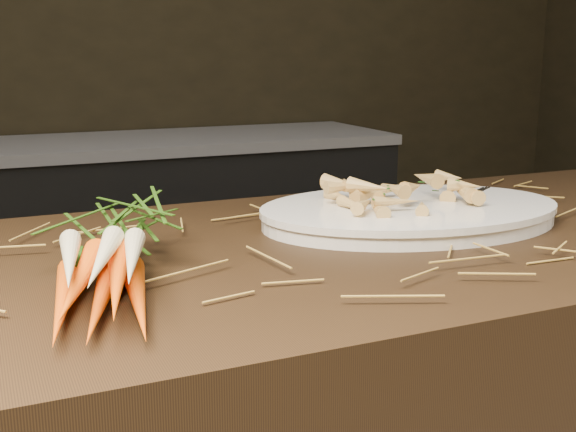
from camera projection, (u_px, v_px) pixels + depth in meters
name	position (u px, v px, depth m)	size (l,w,h in m)	color
back_counter	(166.00, 240.00, 2.93)	(1.82, 0.62, 0.84)	black
straw_bedding	(281.00, 241.00, 1.03)	(1.40, 0.60, 0.02)	olive
root_veg_bunch	(109.00, 248.00, 0.87)	(0.22, 0.45, 0.08)	#E84700
serving_platter	(410.00, 215.00, 1.17)	(0.49, 0.33, 0.03)	white
roasted_veg_heap	(411.00, 191.00, 1.16)	(0.24, 0.17, 0.05)	tan
serving_fork	(512.00, 202.00, 1.19)	(0.02, 0.19, 0.00)	silver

